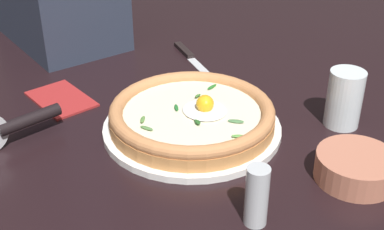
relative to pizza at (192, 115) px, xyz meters
The scene contains 9 objects.
ground_plane 0.07m from the pizza, 20.91° to the left, with size 2.40×2.40×0.03m, color black.
pizza_plate 0.03m from the pizza, 58.64° to the left, with size 0.31×0.31×0.01m, color white.
pizza is the anchor object (origin of this frame).
side_bowl 0.28m from the pizza, 150.49° to the right, with size 0.12×0.12×0.04m, color #BC7056.
pizza_cutter 0.29m from the pizza, 65.66° to the left, with size 0.04×0.16×0.07m.
table_knife 0.32m from the pizza, 30.52° to the right, with size 0.24×0.05×0.01m.
drinking_glass 0.27m from the pizza, 116.15° to the right, with size 0.06×0.06×0.10m.
folded_napkin 0.28m from the pizza, 34.70° to the left, with size 0.14×0.09×0.01m, color #A42525.
pepper_shaker 0.25m from the pizza, 168.65° to the left, with size 0.03×0.03×0.09m, color silver.
Camera 1 is at (-0.72, 0.38, 0.48)m, focal length 48.64 mm.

